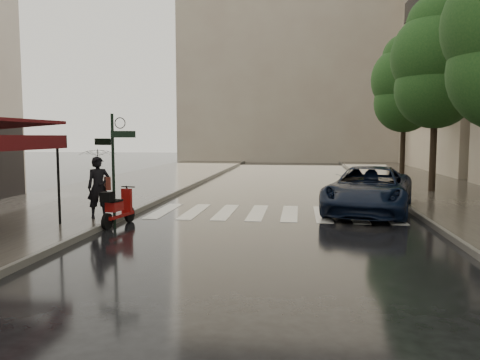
# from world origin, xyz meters

# --- Properties ---
(ground) EXTENTS (120.00, 120.00, 0.00)m
(ground) POSITION_xyz_m (0.00, 0.00, 0.00)
(ground) COLOR black
(ground) RESTS_ON ground
(sidewalk_near) EXTENTS (6.00, 60.00, 0.12)m
(sidewalk_near) POSITION_xyz_m (-4.50, 12.00, 0.06)
(sidewalk_near) COLOR #38332D
(sidewalk_near) RESTS_ON ground
(sidewalk_far) EXTENTS (5.50, 60.00, 0.12)m
(sidewalk_far) POSITION_xyz_m (10.25, 12.00, 0.06)
(sidewalk_far) COLOR #38332D
(sidewalk_far) RESTS_ON ground
(curb_near) EXTENTS (0.12, 60.00, 0.16)m
(curb_near) POSITION_xyz_m (-1.45, 12.00, 0.07)
(curb_near) COLOR #595651
(curb_near) RESTS_ON ground
(curb_far) EXTENTS (0.12, 60.00, 0.16)m
(curb_far) POSITION_xyz_m (7.45, 12.00, 0.07)
(curb_far) COLOR #595651
(curb_far) RESTS_ON ground
(crosswalk) EXTENTS (7.85, 3.20, 0.01)m
(crosswalk) POSITION_xyz_m (2.98, 6.00, 0.01)
(crosswalk) COLOR silver
(crosswalk) RESTS_ON ground
(signpost) EXTENTS (1.17, 0.29, 3.10)m
(signpost) POSITION_xyz_m (-1.19, 3.00, 1.83)
(signpost) COLOR black
(signpost) RESTS_ON ground
(backdrop_building) EXTENTS (22.00, 6.00, 20.00)m
(backdrop_building) POSITION_xyz_m (3.00, 38.00, 10.00)
(backdrop_building) COLOR gray
(backdrop_building) RESTS_ON ground
(tree_mid) EXTENTS (3.80, 3.80, 8.34)m
(tree_mid) POSITION_xyz_m (9.50, 12.00, 5.59)
(tree_mid) COLOR black
(tree_mid) RESTS_ON sidewalk_far
(tree_far) EXTENTS (3.80, 3.80, 8.16)m
(tree_far) POSITION_xyz_m (9.70, 19.00, 5.46)
(tree_far) COLOR black
(tree_far) RESTS_ON sidewalk_far
(pedestrian_with_umbrella) EXTENTS (1.48, 1.48, 2.52)m
(pedestrian_with_umbrella) POSITION_xyz_m (-2.00, 3.82, 1.79)
(pedestrian_with_umbrella) COLOR black
(pedestrian_with_umbrella) RESTS_ON sidewalk_near
(scooter) EXTENTS (0.56, 1.60, 1.06)m
(scooter) POSITION_xyz_m (-1.21, 3.25, 0.49)
(scooter) COLOR black
(scooter) RESTS_ON ground
(parked_car) EXTENTS (3.76, 5.89, 1.51)m
(parked_car) POSITION_xyz_m (6.07, 6.54, 0.76)
(parked_car) COLOR black
(parked_car) RESTS_ON ground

